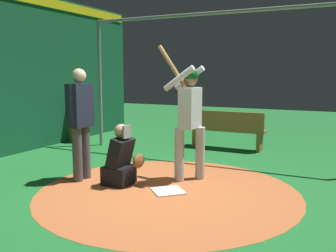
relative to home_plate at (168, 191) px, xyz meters
name	(u,v)px	position (x,y,z in m)	size (l,w,h in m)	color
ground_plane	(168,192)	(0.00, 0.00, -0.01)	(25.95, 25.95, 0.00)	#1E6B2D
dirt_circle	(168,191)	(0.00, 0.00, -0.01)	(3.73, 3.73, 0.01)	#B76033
home_plate	(168,191)	(0.00, 0.00, 0.00)	(0.42, 0.42, 0.01)	white
batter	(189,113)	(0.03, 0.68, 1.06)	(0.68, 0.49, 2.11)	#B3B3B7
catcher	(121,161)	(-0.79, -0.01, 0.35)	(0.58, 0.40, 0.93)	black
umpire	(80,118)	(-1.49, -0.06, 0.98)	(0.22, 0.49, 1.75)	#4C4C51
cage_frame	(168,46)	(0.00, 0.00, 2.03)	(5.99, 4.94, 2.86)	gray
bat_rack	(74,122)	(-3.82, 2.49, 0.48)	(0.70, 0.17, 1.05)	olive
bench	(226,129)	(-0.19, 3.30, 0.43)	(1.71, 0.36, 0.85)	olive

